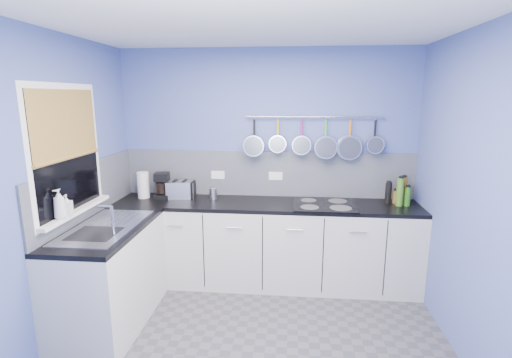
% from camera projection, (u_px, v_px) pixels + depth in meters
% --- Properties ---
extents(floor, '(3.20, 3.00, 0.02)m').
position_uv_depth(floor, '(253.00, 353.00, 3.04)').
color(floor, '#47474C').
rests_on(floor, ground).
extents(ceiling, '(3.20, 3.00, 0.02)m').
position_uv_depth(ceiling, '(253.00, 16.00, 2.50)').
color(ceiling, white).
rests_on(ceiling, ground).
extents(wall_back, '(3.20, 0.02, 2.50)m').
position_uv_depth(wall_back, '(267.00, 165.00, 4.24)').
color(wall_back, '#4A5A9E').
rests_on(wall_back, ground).
extents(wall_front, '(3.20, 0.02, 2.50)m').
position_uv_depth(wall_front, '(208.00, 319.00, 1.30)').
color(wall_front, '#4A5A9E').
rests_on(wall_front, ground).
extents(wall_left, '(0.02, 3.00, 2.50)m').
position_uv_depth(wall_left, '(44.00, 196.00, 2.92)').
color(wall_left, '#4A5A9E').
rests_on(wall_left, ground).
extents(wall_right, '(0.02, 3.00, 2.50)m').
position_uv_depth(wall_right, '(486.00, 207.00, 2.62)').
color(wall_right, '#4A5A9E').
rests_on(wall_right, ground).
extents(backsplash_back, '(3.20, 0.02, 0.50)m').
position_uv_depth(backsplash_back, '(267.00, 174.00, 4.24)').
color(backsplash_back, gray).
rests_on(backsplash_back, wall_back).
extents(backsplash_left, '(0.02, 1.80, 0.50)m').
position_uv_depth(backsplash_left, '(89.00, 190.00, 3.52)').
color(backsplash_left, gray).
rests_on(backsplash_left, wall_left).
extents(cabinet_run_back, '(3.20, 0.60, 0.86)m').
position_uv_depth(cabinet_run_back, '(265.00, 244.00, 4.11)').
color(cabinet_run_back, beige).
rests_on(cabinet_run_back, ground).
extents(worktop_back, '(3.20, 0.60, 0.04)m').
position_uv_depth(worktop_back, '(265.00, 204.00, 4.02)').
color(worktop_back, black).
rests_on(worktop_back, cabinet_run_back).
extents(cabinet_run_left, '(0.60, 1.20, 0.86)m').
position_uv_depth(cabinet_run_left, '(110.00, 278.00, 3.36)').
color(cabinet_run_left, beige).
rests_on(cabinet_run_left, ground).
extents(worktop_left, '(0.60, 1.20, 0.04)m').
position_uv_depth(worktop_left, '(106.00, 229.00, 3.26)').
color(worktop_left, black).
rests_on(worktop_left, cabinet_run_left).
extents(window_frame, '(0.01, 1.00, 1.10)m').
position_uv_depth(window_frame, '(67.00, 151.00, 3.15)').
color(window_frame, white).
rests_on(window_frame, wall_left).
extents(window_glass, '(0.01, 0.90, 1.00)m').
position_uv_depth(window_glass, '(68.00, 151.00, 3.15)').
color(window_glass, black).
rests_on(window_glass, wall_left).
extents(bamboo_blind, '(0.01, 0.90, 0.55)m').
position_uv_depth(bamboo_blind, '(66.00, 124.00, 3.10)').
color(bamboo_blind, olive).
rests_on(bamboo_blind, wall_left).
extents(window_sill, '(0.10, 0.98, 0.03)m').
position_uv_depth(window_sill, '(76.00, 211.00, 3.25)').
color(window_sill, white).
rests_on(window_sill, wall_left).
extents(sink_unit, '(0.50, 0.95, 0.01)m').
position_uv_depth(sink_unit, '(106.00, 227.00, 3.26)').
color(sink_unit, silver).
rests_on(sink_unit, worktop_left).
extents(mixer_tap, '(0.12, 0.08, 0.26)m').
position_uv_depth(mixer_tap, '(113.00, 220.00, 3.04)').
color(mixer_tap, silver).
rests_on(mixer_tap, worktop_left).
extents(socket_left, '(0.15, 0.01, 0.09)m').
position_uv_depth(socket_left, '(218.00, 175.00, 4.28)').
color(socket_left, white).
rests_on(socket_left, backsplash_back).
extents(socket_right, '(0.15, 0.01, 0.09)m').
position_uv_depth(socket_right, '(276.00, 176.00, 4.22)').
color(socket_right, white).
rests_on(socket_right, backsplash_back).
extents(pot_rail, '(1.45, 0.02, 0.02)m').
position_uv_depth(pot_rail, '(314.00, 117.00, 4.02)').
color(pot_rail, silver).
rests_on(pot_rail, wall_back).
extents(soap_bottle_a, '(0.12, 0.12, 0.24)m').
position_uv_depth(soap_bottle_a, '(59.00, 204.00, 2.98)').
color(soap_bottle_a, white).
rests_on(soap_bottle_a, window_sill).
extents(soap_bottle_b, '(0.10, 0.10, 0.17)m').
position_uv_depth(soap_bottle_b, '(67.00, 205.00, 3.08)').
color(soap_bottle_b, white).
rests_on(soap_bottle_b, window_sill).
extents(paper_towel, '(0.16, 0.16, 0.29)m').
position_uv_depth(paper_towel, '(143.00, 185.00, 4.18)').
color(paper_towel, white).
rests_on(paper_towel, worktop_back).
extents(coffee_maker, '(0.18, 0.19, 0.28)m').
position_uv_depth(coffee_maker, '(162.00, 186.00, 4.15)').
color(coffee_maker, black).
rests_on(coffee_maker, worktop_back).
extents(toaster, '(0.32, 0.22, 0.19)m').
position_uv_depth(toaster, '(180.00, 190.00, 4.17)').
color(toaster, silver).
rests_on(toaster, worktop_back).
extents(canister, '(0.09, 0.09, 0.12)m').
position_uv_depth(canister, '(213.00, 194.00, 4.14)').
color(canister, silver).
rests_on(canister, worktop_back).
extents(hob, '(0.63, 0.55, 0.01)m').
position_uv_depth(hob, '(324.00, 205.00, 3.91)').
color(hob, black).
rests_on(hob, worktop_back).
extents(pan_0, '(0.23, 0.12, 0.42)m').
position_uv_depth(pan_0, '(254.00, 136.00, 4.12)').
color(pan_0, silver).
rests_on(pan_0, pot_rail).
extents(pan_1, '(0.19, 0.08, 0.38)m').
position_uv_depth(pan_1, '(278.00, 135.00, 4.09)').
color(pan_1, silver).
rests_on(pan_1, pot_rail).
extents(pan_2, '(0.21, 0.10, 0.40)m').
position_uv_depth(pan_2, '(302.00, 136.00, 4.07)').
color(pan_2, silver).
rests_on(pan_2, pot_rail).
extents(pan_3, '(0.24, 0.11, 0.43)m').
position_uv_depth(pan_3, '(326.00, 138.00, 4.05)').
color(pan_3, silver).
rests_on(pan_3, pot_rail).
extents(pan_4, '(0.26, 0.06, 0.45)m').
position_uv_depth(pan_4, '(350.00, 139.00, 4.02)').
color(pan_4, silver).
rests_on(pan_4, pot_rail).
extents(pan_5, '(0.18, 0.10, 0.37)m').
position_uv_depth(pan_5, '(375.00, 135.00, 3.99)').
color(pan_5, silver).
rests_on(pan_5, pot_rail).
extents(condiment_0, '(0.07, 0.07, 0.28)m').
position_uv_depth(condiment_0, '(403.00, 190.00, 3.96)').
color(condiment_0, '#8C5914').
rests_on(condiment_0, worktop_back).
extents(condiment_1, '(0.07, 0.07, 0.13)m').
position_uv_depth(condiment_1, '(396.00, 197.00, 3.98)').
color(condiment_1, brown).
rests_on(condiment_1, worktop_back).
extents(condiment_2, '(0.07, 0.07, 0.22)m').
position_uv_depth(condiment_2, '(388.00, 193.00, 3.98)').
color(condiment_2, black).
rests_on(condiment_2, worktop_back).
extents(condiment_3, '(0.06, 0.06, 0.20)m').
position_uv_depth(condiment_3, '(408.00, 196.00, 3.87)').
color(condiment_3, '#265919').
rests_on(condiment_3, worktop_back).
extents(condiment_4, '(0.07, 0.07, 0.29)m').
position_uv_depth(condiment_4, '(400.00, 192.00, 3.87)').
color(condiment_4, '#3F721E').
rests_on(condiment_4, worktop_back).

